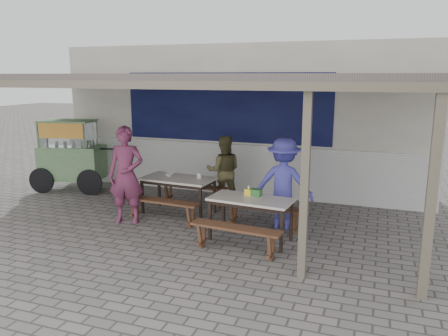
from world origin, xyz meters
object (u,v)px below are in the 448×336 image
object	(u,v)px
bench_right_street	(235,233)
bench_right_wall	(263,211)
bench_left_wall	(193,190)
patron_right_table	(284,183)
tissue_box	(249,192)
vendor_cart	(71,152)
bench_left_street	(162,206)
patron_wall_side	(224,171)
patron_street_side	(126,175)
condiment_jar	(199,175)
condiment_bowl	(170,174)
table_left	(178,181)
donation_box	(256,193)
table_right	(251,203)

from	to	relation	value
bench_right_street	bench_right_wall	distance (m)	1.27
bench_left_wall	patron_right_table	bearing A→B (deg)	-15.08
bench_right_wall	tissue_box	distance (m)	0.67
bench_right_street	vendor_cart	world-z (taller)	vendor_cart
bench_left_street	patron_wall_side	distance (m)	1.71
bench_left_wall	patron_street_side	xyz separation A→B (m)	(-0.73, -1.47, 0.59)
bench_right_wall	patron_right_table	world-z (taller)	patron_right_table
patron_right_table	condiment_jar	bearing A→B (deg)	-11.34
bench_right_wall	condiment_bowl	world-z (taller)	condiment_bowl
bench_left_wall	patron_right_table	xyz separation A→B (m)	(2.15, -0.74, 0.50)
bench_left_street	bench_right_street	distance (m)	2.03
bench_left_street	tissue_box	bearing A→B (deg)	-0.41
patron_street_side	patron_wall_side	distance (m)	2.17
bench_left_street	bench_left_wall	bearing A→B (deg)	90.00
patron_street_side	bench_right_street	bearing A→B (deg)	-30.90
vendor_cart	patron_right_table	size ratio (longest dim) A/B	1.22
patron_street_side	tissue_box	size ratio (longest dim) A/B	16.10
patron_street_side	condiment_bowl	world-z (taller)	patron_street_side
table_left	condiment_jar	world-z (taller)	condiment_jar
table_left	vendor_cart	bearing A→B (deg)	170.03
patron_wall_side	patron_right_table	bearing A→B (deg)	128.35
table_left	bench_right_street	world-z (taller)	table_left
donation_box	condiment_bowl	world-z (taller)	donation_box
vendor_cart	table_right	bearing A→B (deg)	-30.78
tissue_box	donation_box	size ratio (longest dim) A/B	0.65
table_right	donation_box	distance (m)	0.23
condiment_jar	bench_left_street	bearing A→B (deg)	-120.71
vendor_cart	condiment_jar	distance (m)	3.76
table_left	table_right	distance (m)	2.05
bench_left_wall	condiment_bowl	size ratio (longest dim) A/B	7.93
bench_right_wall	vendor_cart	distance (m)	5.31
patron_right_table	condiment_bowl	size ratio (longest dim) A/B	8.56
table_right	tissue_box	world-z (taller)	tissue_box
bench_right_street	patron_wall_side	bearing A→B (deg)	119.37
table_right	donation_box	xyz separation A→B (m)	(0.05, 0.17, 0.14)
table_right	tissue_box	distance (m)	0.24
bench_left_wall	bench_right_street	xyz separation A→B (m)	(1.71, -2.22, -0.00)
bench_right_street	bench_right_wall	xyz separation A→B (m)	(0.12, 1.26, 0.00)
condiment_jar	patron_wall_side	bearing A→B (deg)	69.43
patron_right_table	table_left	bearing A→B (deg)	-6.57
donation_box	vendor_cart	bearing A→B (deg)	162.75
table_left	bench_right_wall	size ratio (longest dim) A/B	0.99
patron_street_side	vendor_cart	bearing A→B (deg)	133.74
vendor_cart	patron_wall_side	size ratio (longest dim) A/B	1.34
bench_right_street	donation_box	size ratio (longest dim) A/B	8.46
patron_street_side	patron_right_table	distance (m)	2.97
bench_left_wall	table_right	bearing A→B (deg)	-37.94
bench_right_wall	bench_right_street	bearing A→B (deg)	-90.00
donation_box	condiment_bowl	size ratio (longest dim) A/B	0.91
bench_left_street	patron_street_side	size ratio (longest dim) A/B	0.84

